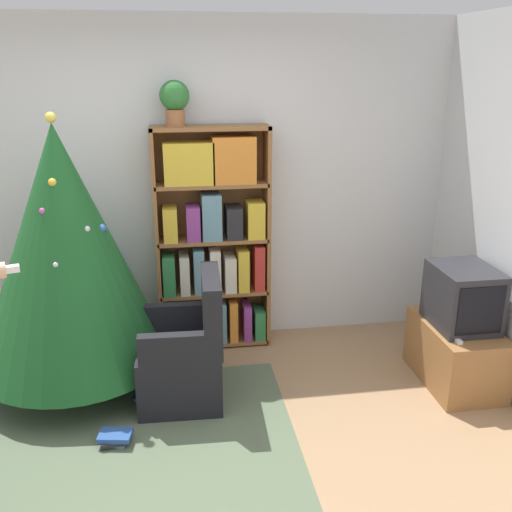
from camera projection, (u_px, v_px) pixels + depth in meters
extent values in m
plane|color=#9E7A56|center=(178.00, 483.00, 3.21)|extent=(14.00, 14.00, 0.00)
cube|color=silver|center=(165.00, 188.00, 4.55)|extent=(8.00, 0.10, 2.60)
cube|color=#56664C|center=(81.00, 455.00, 3.44)|extent=(2.65, 1.84, 0.01)
cube|color=brown|center=(158.00, 243.00, 4.48)|extent=(0.03, 0.26, 1.80)
cube|color=brown|center=(267.00, 238.00, 4.60)|extent=(0.03, 0.26, 1.80)
cube|color=brown|center=(210.00, 128.00, 4.25)|extent=(0.90, 0.26, 0.03)
cube|color=brown|center=(212.00, 236.00, 4.66)|extent=(0.90, 0.01, 1.80)
cube|color=brown|center=(215.00, 339.00, 4.82)|extent=(0.87, 0.26, 0.03)
cube|color=#284C93|center=(171.00, 323.00, 4.68)|extent=(0.07, 0.21, 0.35)
cube|color=#843889|center=(184.00, 326.00, 4.70)|extent=(0.08, 0.20, 0.29)
cube|color=orange|center=(197.00, 323.00, 4.74)|extent=(0.07, 0.25, 0.30)
cube|color=#843889|center=(209.00, 326.00, 4.74)|extent=(0.07, 0.20, 0.25)
cube|color=#5B899E|center=(221.00, 320.00, 4.75)|extent=(0.07, 0.23, 0.34)
cube|color=orange|center=(233.00, 318.00, 4.76)|extent=(0.07, 0.22, 0.35)
cube|color=#843889|center=(246.00, 320.00, 4.78)|extent=(0.06, 0.21, 0.31)
cube|color=#2D7A42|center=(259.00, 323.00, 4.79)|extent=(0.09, 0.19, 0.25)
cube|color=brown|center=(214.00, 291.00, 4.68)|extent=(0.87, 0.26, 0.03)
cube|color=#2D7A42|center=(169.00, 274.00, 4.54)|extent=(0.10, 0.20, 0.32)
cube|color=beige|center=(185.00, 273.00, 4.58)|extent=(0.08, 0.24, 0.31)
cube|color=#5B899E|center=(199.00, 270.00, 4.56)|extent=(0.08, 0.20, 0.37)
cube|color=beige|center=(215.00, 269.00, 4.60)|extent=(0.08, 0.23, 0.36)
cube|color=beige|center=(230.00, 272.00, 4.63)|extent=(0.09, 0.23, 0.29)
cube|color=gold|center=(242.00, 268.00, 4.63)|extent=(0.09, 0.23, 0.35)
cube|color=#B22D28|center=(258.00, 266.00, 4.63)|extent=(0.08, 0.20, 0.38)
cube|color=brown|center=(213.00, 239.00, 4.53)|extent=(0.87, 0.26, 0.03)
cube|color=gold|center=(170.00, 224.00, 4.42)|extent=(0.11, 0.22, 0.27)
cube|color=#843889|center=(193.00, 223.00, 4.43)|extent=(0.10, 0.19, 0.27)
cube|color=#5B899E|center=(211.00, 216.00, 4.44)|extent=(0.15, 0.20, 0.36)
cube|color=#232328|center=(233.00, 222.00, 4.49)|extent=(0.12, 0.22, 0.25)
cube|color=gold|center=(255.00, 219.00, 4.50)|extent=(0.13, 0.20, 0.29)
cube|color=brown|center=(211.00, 184.00, 4.39)|extent=(0.87, 0.26, 0.03)
cube|color=gold|center=(189.00, 163.00, 4.28)|extent=(0.38, 0.20, 0.32)
cube|color=orange|center=(234.00, 160.00, 4.32)|extent=(0.33, 0.20, 0.35)
cube|color=#996638|center=(456.00, 353.00, 4.17)|extent=(0.47, 0.76, 0.46)
cube|color=#28282D|center=(463.00, 297.00, 4.03)|extent=(0.40, 0.48, 0.44)
cube|color=black|center=(481.00, 311.00, 3.80)|extent=(0.33, 0.01, 0.34)
cube|color=white|center=(456.00, 339.00, 3.86)|extent=(0.04, 0.12, 0.02)
cylinder|color=#4C3323|center=(80.00, 377.00, 4.20)|extent=(0.36, 0.36, 0.10)
cylinder|color=brown|center=(79.00, 364.00, 4.16)|extent=(0.08, 0.08, 0.12)
cone|color=#195123|center=(65.00, 248.00, 3.88)|extent=(1.34, 1.34, 1.67)
sphere|color=silver|center=(87.00, 229.00, 3.68)|extent=(0.05, 0.05, 0.05)
sphere|color=#335BB2|center=(102.00, 229.00, 3.81)|extent=(0.06, 0.06, 0.06)
sphere|color=gold|center=(81.00, 190.00, 3.89)|extent=(0.05, 0.05, 0.05)
sphere|color=gold|center=(52.00, 182.00, 3.59)|extent=(0.05, 0.05, 0.05)
sphere|color=#B74C93|center=(43.00, 211.00, 3.59)|extent=(0.04, 0.04, 0.04)
sphere|color=silver|center=(56.00, 265.00, 3.58)|extent=(0.04, 0.04, 0.04)
sphere|color=#E5CC4C|center=(51.00, 117.00, 3.60)|extent=(0.07, 0.07, 0.07)
cube|color=black|center=(180.00, 372.00, 3.96)|extent=(0.58, 0.58, 0.42)
cube|color=black|center=(212.00, 310.00, 3.84)|extent=(0.14, 0.56, 0.50)
cube|color=black|center=(179.00, 317.00, 4.09)|extent=(0.51, 0.10, 0.20)
cube|color=black|center=(178.00, 349.00, 3.63)|extent=(0.51, 0.10, 0.20)
cube|color=white|center=(6.00, 270.00, 2.42)|extent=(0.12, 0.07, 0.03)
cylinder|color=#935B38|center=(175.00, 118.00, 4.19)|extent=(0.14, 0.14, 0.12)
sphere|color=#2D7033|center=(174.00, 96.00, 4.14)|extent=(0.22, 0.22, 0.22)
cube|color=#232328|center=(146.00, 397.00, 4.02)|extent=(0.19, 0.14, 0.03)
cube|color=#284C93|center=(145.00, 395.00, 4.00)|extent=(0.15, 0.13, 0.02)
cube|color=#5B899E|center=(116.00, 441.00, 3.55)|extent=(0.17, 0.15, 0.02)
cube|color=#232328|center=(114.00, 439.00, 3.54)|extent=(0.18, 0.15, 0.03)
cube|color=#284C93|center=(115.00, 435.00, 3.53)|extent=(0.22, 0.17, 0.03)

